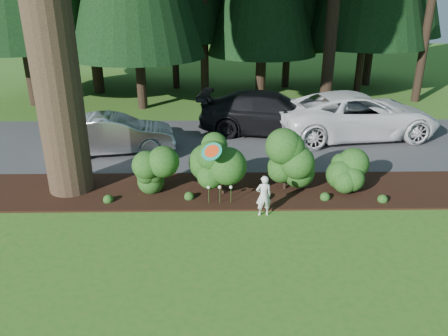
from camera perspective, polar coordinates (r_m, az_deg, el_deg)
name	(u,v)px	position (r m, az deg, el deg)	size (l,w,h in m)	color
ground	(234,254)	(9.87, 1.33, -11.15)	(80.00, 80.00, 0.00)	#2E661D
mulch_bed	(230,190)	(12.69, 0.77, -2.92)	(16.00, 2.50, 0.05)	black
driveway	(227,143)	(16.63, 0.34, 3.32)	(22.00, 6.00, 0.03)	#38383A
shrub_row	(257,167)	(12.32, 4.39, 0.19)	(6.53, 1.60, 1.61)	#194515
lily_cluster	(220,188)	(11.72, -0.56, -2.63)	(0.69, 0.09, 0.57)	#194515
car_silver_wagon	(115,134)	(15.84, -14.10, 4.30)	(1.45, 4.15, 1.37)	#B3B3B8
car_white_suv	(357,115)	(17.84, 16.95, 6.64)	(2.89, 6.27, 1.74)	white
car_dark_suv	(270,113)	(17.61, 6.09, 7.13)	(2.31, 5.67, 1.65)	black
child	(264,196)	(11.21, 5.20, -3.62)	(0.40, 0.26, 1.10)	silver
frisbee	(212,152)	(11.02, -1.61, 2.16)	(0.62, 0.47, 0.50)	#18886F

